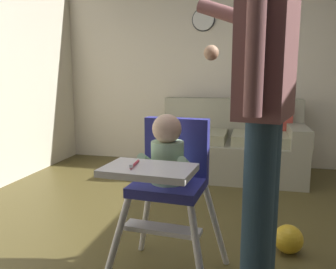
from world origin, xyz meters
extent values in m
cube|color=#504522|center=(0.00, 0.00, -0.05)|extent=(5.87, 6.47, 0.10)
cube|color=beige|center=(0.00, 2.46, 1.27)|extent=(5.07, 0.06, 2.54)
cube|color=gray|center=(0.09, 1.88, 0.20)|extent=(1.62, 0.84, 0.40)
cube|color=gray|center=(0.09, 2.21, 0.63)|extent=(1.62, 0.22, 0.46)
cube|color=gray|center=(-0.63, 1.88, 0.50)|extent=(0.20, 0.84, 0.20)
cube|color=gray|center=(0.81, 1.88, 0.50)|extent=(0.20, 0.84, 0.20)
cube|color=tan|center=(-0.24, 1.83, 0.46)|extent=(0.60, 0.60, 0.11)
cube|color=tan|center=(0.42, 1.83, 0.46)|extent=(0.60, 0.60, 0.11)
cube|color=#B24238|center=(0.60, 2.08, 0.60)|extent=(0.35, 0.14, 0.34)
cylinder|color=white|center=(-0.33, -0.48, 0.26)|extent=(0.18, 0.16, 0.54)
cylinder|color=white|center=(0.11, -0.51, 0.26)|extent=(0.16, 0.18, 0.54)
cylinder|color=white|center=(-0.30, -0.04, 0.26)|extent=(0.16, 0.18, 0.54)
cylinder|color=white|center=(0.14, -0.07, 0.26)|extent=(0.18, 0.16, 0.54)
cube|color=navy|center=(-0.09, -0.28, 0.55)|extent=(0.39, 0.39, 0.05)
cube|color=navy|center=(-0.08, -0.13, 0.73)|extent=(0.36, 0.10, 0.32)
cube|color=white|center=(-0.12, -0.57, 0.71)|extent=(0.42, 0.29, 0.03)
cube|color=white|center=(-0.10, -0.38, 0.35)|extent=(0.41, 0.13, 0.02)
cylinder|color=#A9D2AB|center=(-0.10, -0.30, 0.68)|extent=(0.18, 0.18, 0.22)
sphere|color=beige|center=(-0.10, -0.31, 0.86)|extent=(0.15, 0.15, 0.15)
cylinder|color=#A9D2AB|center=(-0.20, -0.33, 0.70)|extent=(0.05, 0.15, 0.10)
cylinder|color=#A9D2AB|center=(0.01, -0.34, 0.70)|extent=(0.05, 0.15, 0.10)
cylinder|color=#CC384C|center=(-0.18, -0.56, 0.74)|extent=(0.02, 0.13, 0.01)
cube|color=white|center=(-0.18, -0.62, 0.74)|extent=(0.01, 0.02, 0.02)
cylinder|color=#2F4A5F|center=(0.39, -0.33, 0.47)|extent=(0.14, 0.14, 0.94)
cylinder|color=#2F4A5F|center=(0.36, -0.45, 0.47)|extent=(0.14, 0.14, 0.94)
cube|color=brown|center=(0.38, -0.39, 1.24)|extent=(0.29, 0.44, 0.60)
cylinder|color=brown|center=(0.25, -0.17, 1.40)|extent=(0.48, 0.18, 0.23)
sphere|color=tan|center=(0.10, -0.14, 1.24)|extent=(0.08, 0.08, 0.08)
cylinder|color=brown|center=(0.32, -0.62, 1.24)|extent=(0.07, 0.07, 0.54)
sphere|color=gold|center=(0.58, 0.21, 0.09)|extent=(0.18, 0.18, 0.18)
cylinder|color=white|center=(-0.30, 2.41, 1.81)|extent=(0.26, 0.03, 0.26)
cylinder|color=black|center=(-0.30, 2.43, 1.81)|extent=(0.28, 0.02, 0.28)
camera|label=1|loc=(0.31, -1.97, 1.13)|focal=36.71mm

